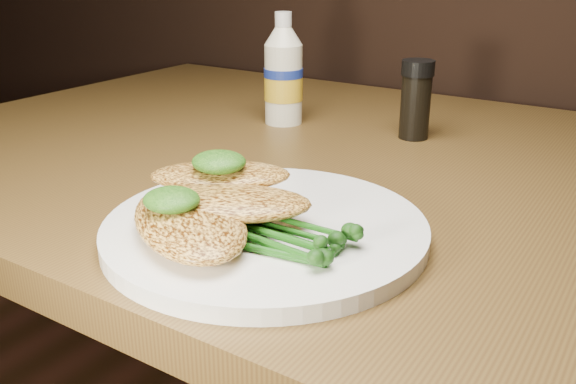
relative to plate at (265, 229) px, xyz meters
The scene contains 9 objects.
plate is the anchor object (origin of this frame).
chicken_front 0.07m from the plate, 122.49° to the right, with size 0.16×0.09×0.03m, color #ECAF4B.
chicken_mid 0.04m from the plate, 134.88° to the right, with size 0.15×0.07×0.02m, color #ECAF4B.
chicken_back 0.07m from the plate, 167.08° to the left, with size 0.13×0.07×0.02m, color #ECAF4B.
pesto_front 0.09m from the plate, 125.75° to the right, with size 0.05×0.04×0.02m, color black.
pesto_back 0.08m from the plate, behind, with size 0.05×0.05×0.02m, color black.
broccolini_bundle 0.05m from the plate, 38.21° to the right, with size 0.14×0.10×0.02m, color #184F11, non-canonical shape.
mayo_bottle 0.40m from the plate, 120.94° to the left, with size 0.06×0.06×0.16m, color silver, non-canonical shape.
pepper_grinder 0.37m from the plate, 91.51° to the left, with size 0.04×0.04×0.10m, color black, non-canonical shape.
Camera 1 is at (0.35, 0.39, 0.99)m, focal length 38.70 mm.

